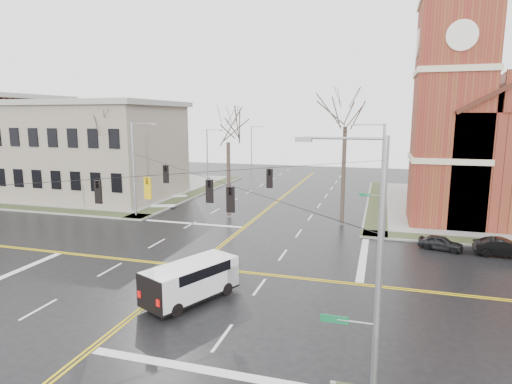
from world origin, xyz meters
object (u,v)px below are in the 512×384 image
(tree_nw_near, at_px, (228,137))
(cargo_van, at_px, (194,278))
(signal_pole_se, at_px, (373,274))
(parked_car_a, at_px, (441,243))
(signal_pole_nw, at_px, (135,167))
(signal_pole_ne, at_px, (380,176))
(streetlight_north_a, at_px, (208,157))
(tree_ne, at_px, (345,120))
(parked_car_b, at_px, (503,248))
(tree_nw_far, at_px, (112,129))
(streetlight_north_b, at_px, (252,147))

(tree_nw_near, bearing_deg, cargo_van, -75.55)
(signal_pole_se, bearing_deg, parked_car_a, 77.19)
(signal_pole_nw, bearing_deg, signal_pole_ne, 0.00)
(streetlight_north_a, relative_size, tree_ne, 0.61)
(tree_nw_near, xyz_separation_m, tree_ne, (10.87, 0.14, 1.66))
(streetlight_north_a, distance_m, parked_car_b, 36.64)
(signal_pole_se, bearing_deg, tree_nw_near, 118.82)
(signal_pole_se, relative_size, tree_nw_far, 0.77)
(signal_pole_se, bearing_deg, streetlight_north_a, 119.09)
(parked_car_a, bearing_deg, signal_pole_nw, 101.13)
(signal_pole_nw, relative_size, parked_car_a, 2.91)
(streetlight_north_a, xyz_separation_m, tree_nw_far, (-4.51, -14.28, 4.00))
(streetlight_north_a, distance_m, tree_nw_near, 16.49)
(streetlight_north_a, height_order, cargo_van, streetlight_north_a)
(signal_pole_ne, bearing_deg, tree_nw_near, 170.08)
(signal_pole_nw, distance_m, tree_nw_near, 9.41)
(signal_pole_ne, distance_m, tree_ne, 6.03)
(signal_pole_ne, xyz_separation_m, cargo_van, (-9.23, -16.08, -3.75))
(streetlight_north_b, height_order, cargo_van, streetlight_north_b)
(signal_pole_nw, distance_m, tree_ne, 20.18)
(parked_car_a, height_order, tree_ne, tree_ne)
(signal_pole_ne, relative_size, tree_ne, 0.69)
(streetlight_north_b, relative_size, tree_nw_far, 0.68)
(streetlight_north_a, xyz_separation_m, streetlight_north_b, (0.00, 20.00, 0.00))
(signal_pole_nw, bearing_deg, tree_nw_near, 15.82)
(signal_pole_nw, relative_size, streetlight_north_b, 1.12)
(cargo_van, relative_size, tree_ne, 0.44)
(signal_pole_ne, height_order, tree_nw_near, tree_nw_near)
(signal_pole_ne, bearing_deg, tree_nw_far, 175.22)
(tree_ne, bearing_deg, cargo_van, -108.09)
(signal_pole_ne, xyz_separation_m, parked_car_b, (8.57, -3.37, -4.32))
(tree_ne, bearing_deg, streetlight_north_b, 119.06)
(cargo_van, relative_size, tree_nw_near, 0.53)
(tree_nw_far, distance_m, tree_ne, 23.38)
(signal_pole_se, height_order, tree_nw_far, tree_nw_far)
(signal_pole_nw, relative_size, tree_ne, 0.69)
(signal_pole_nw, height_order, tree_nw_far, tree_nw_far)
(parked_car_b, relative_size, tree_ne, 0.29)
(signal_pole_ne, distance_m, streetlight_north_a, 27.48)
(signal_pole_se, bearing_deg, cargo_van, 143.12)
(streetlight_north_b, distance_m, parked_car_b, 50.37)
(cargo_van, relative_size, parked_car_b, 1.49)
(parked_car_b, relative_size, tree_nw_far, 0.32)
(signal_pole_nw, xyz_separation_m, tree_ne, (19.51, 2.58, 4.46))
(streetlight_north_a, distance_m, tree_nw_far, 15.50)
(streetlight_north_a, height_order, streetlight_north_b, same)
(signal_pole_se, height_order, cargo_van, signal_pole_se)
(parked_car_b, distance_m, tree_nw_far, 36.36)
(signal_pole_se, xyz_separation_m, streetlight_north_a, (-21.97, 39.50, -0.48))
(streetlight_north_b, bearing_deg, parked_car_b, -52.54)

